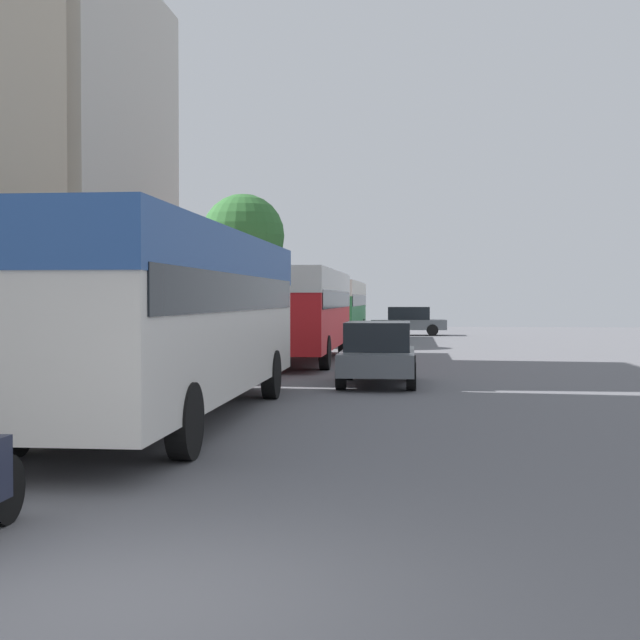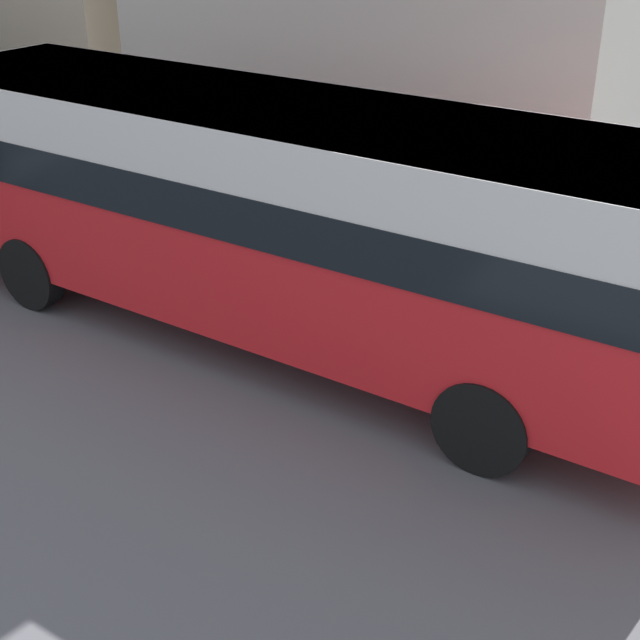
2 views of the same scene
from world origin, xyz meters
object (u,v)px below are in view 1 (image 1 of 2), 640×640
bus_third_in_line (334,302)px  car_crossing (409,321)px  bus_lead (170,300)px  bus_following (300,303)px  car_far_curb (378,352)px  pedestrian_near_curb (296,317)px

bus_third_in_line → car_crossing: bus_third_in_line is taller
car_crossing → bus_lead: bearing=173.8°
bus_following → car_far_curb: bus_following is taller
bus_third_in_line → pedestrian_near_curb: (-2.70, 6.47, -0.83)m
bus_lead → pedestrian_near_curb: bearing=94.0°
bus_third_in_line → pedestrian_near_curb: 7.06m
bus_lead → bus_third_in_line: bearing=89.5°
bus_third_in_line → car_far_curb: 22.08m
car_crossing → bus_third_in_line: bearing=153.3°
bus_following → car_far_curb: (2.86, -7.64, -1.15)m
bus_third_in_line → car_far_curb: bearing=-82.2°
bus_lead → car_far_curb: size_ratio=2.92×
bus_lead → car_far_curb: bus_lead is taller
car_crossing → bus_following: bearing=170.8°
bus_lead → car_crossing: 35.94m
bus_third_in_line → car_crossing: size_ratio=2.68×
bus_lead → car_far_curb: 7.51m
bus_third_in_line → car_crossing: 8.13m
car_crossing → car_far_curb: 29.06m
car_crossing → pedestrian_near_curb: pedestrian_near_curb is taller
bus_lead → bus_third_in_line: 28.51m
bus_following → bus_third_in_line: (-0.14, 14.20, -0.05)m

